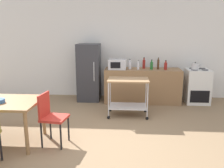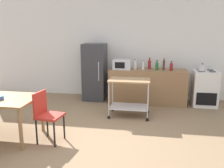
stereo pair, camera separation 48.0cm
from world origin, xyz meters
The scene contains 15 objects.
ground_plane centered at (0.00, 0.00, 0.00)m, with size 12.00×12.00×0.00m, color #8C7051.
back_wall centered at (0.00, 3.20, 1.45)m, with size 8.40×0.12×2.90m, color white.
kitchen_counter centered at (0.90, 2.60, 0.45)m, with size 2.00×0.64×0.90m, color olive.
chair_red centered at (-0.77, 0.02, 0.52)m, with size 0.45×0.45×0.89m.
stove_oven centered at (2.35, 2.62, 0.45)m, with size 0.60×0.61×0.92m.
refrigerator centered at (-0.55, 2.70, 0.78)m, with size 0.60×0.63×1.55m.
kitchen_cart centered at (0.52, 1.50, 0.57)m, with size 0.91×0.57×0.85m.
microwave centered at (0.23, 2.53, 1.03)m, with size 0.46×0.35×0.26m.
bottle_sesame_oil centered at (0.56, 2.58, 1.01)m, with size 0.08×0.08×0.26m.
bottle_wine centered at (0.78, 2.51, 1.00)m, with size 0.06×0.06×0.25m.
bottle_sparkling_water centered at (0.93, 2.69, 1.02)m, with size 0.08×0.08×0.30m.
bottle_soy_sauce centered at (1.13, 2.55, 1.00)m, with size 0.07×0.07×0.26m.
bottle_soda centered at (1.30, 2.60, 1.03)m, with size 0.06×0.06×0.30m.
bottle_hot_sauce centered at (1.48, 2.53, 1.00)m, with size 0.08×0.08×0.25m.
kettle centered at (2.23, 2.52, 1.00)m, with size 0.24×0.17×0.19m.
Camera 2 is at (0.99, -3.68, 1.93)m, focal length 38.67 mm.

